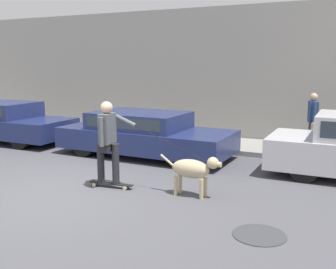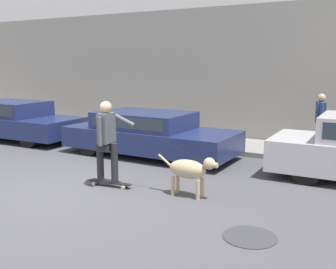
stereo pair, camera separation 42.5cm
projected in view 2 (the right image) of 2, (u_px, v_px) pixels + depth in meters
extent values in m
plane|color=#47474C|center=(64.00, 191.00, 7.38)|extent=(36.00, 36.00, 0.00)
cube|color=gray|center=(200.00, 74.00, 12.57)|extent=(32.00, 0.30, 4.08)
cube|color=gray|center=(185.00, 141.00, 11.94)|extent=(30.00, 1.90, 0.13)
cylinder|color=black|center=(65.00, 129.00, 12.53)|extent=(0.66, 0.20, 0.66)
cylinder|color=black|center=(29.00, 136.00, 11.22)|extent=(0.66, 0.20, 0.66)
cylinder|color=black|center=(6.00, 123.00, 13.79)|extent=(0.66, 0.20, 0.66)
cube|color=navy|center=(16.00, 125.00, 12.48)|extent=(4.42, 1.75, 0.55)
cube|color=navy|center=(11.00, 108.00, 12.47)|extent=(2.21, 1.57, 0.46)
cylinder|color=black|center=(212.00, 144.00, 10.21)|extent=(0.63, 0.22, 0.62)
cylinder|color=black|center=(184.00, 156.00, 8.86)|extent=(0.63, 0.22, 0.62)
cylinder|color=black|center=(125.00, 135.00, 11.58)|extent=(0.63, 0.22, 0.62)
cylinder|color=black|center=(89.00, 144.00, 10.23)|extent=(0.63, 0.22, 0.62)
cube|color=navy|center=(150.00, 139.00, 10.20)|extent=(4.57, 1.98, 0.53)
cube|color=navy|center=(144.00, 120.00, 10.20)|extent=(2.45, 1.72, 0.42)
cube|color=#28333D|center=(126.00, 123.00, 9.50)|extent=(2.10, 0.09, 0.27)
cylinder|color=black|center=(318.00, 155.00, 9.04)|extent=(0.61, 0.21, 0.61)
cylinder|color=black|center=(306.00, 169.00, 7.75)|extent=(0.61, 0.21, 0.61)
cylinder|color=tan|center=(202.00, 187.00, 7.04)|extent=(0.07, 0.07, 0.36)
cylinder|color=tan|center=(198.00, 190.00, 6.88)|extent=(0.07, 0.07, 0.36)
cylinder|color=tan|center=(178.00, 183.00, 7.28)|extent=(0.07, 0.07, 0.36)
cylinder|color=tan|center=(173.00, 186.00, 7.12)|extent=(0.07, 0.07, 0.36)
ellipsoid|color=tan|center=(188.00, 169.00, 7.02)|extent=(0.72, 0.36, 0.34)
sphere|color=tan|center=(209.00, 164.00, 6.79)|extent=(0.21, 0.21, 0.21)
cylinder|color=tan|center=(214.00, 165.00, 6.75)|extent=(0.12, 0.10, 0.09)
cylinder|color=tan|center=(165.00, 160.00, 7.23)|extent=(0.29, 0.05, 0.22)
cylinder|color=beige|center=(127.00, 186.00, 7.61)|extent=(0.07, 0.04, 0.07)
cylinder|color=beige|center=(123.00, 188.00, 7.47)|extent=(0.07, 0.04, 0.07)
cylinder|color=beige|center=(98.00, 182.00, 7.85)|extent=(0.07, 0.04, 0.07)
cylinder|color=beige|center=(93.00, 184.00, 7.72)|extent=(0.07, 0.04, 0.07)
cube|color=black|center=(110.00, 183.00, 7.66)|extent=(0.92, 0.21, 0.02)
cylinder|color=#232328|center=(115.00, 163.00, 7.54)|extent=(0.14, 0.14, 0.78)
cylinder|color=#232328|center=(100.00, 162.00, 7.66)|extent=(0.14, 0.14, 0.78)
cube|color=#232328|center=(107.00, 147.00, 7.55)|extent=(0.20, 0.32, 0.16)
cube|color=#4C5156|center=(106.00, 128.00, 7.48)|extent=(0.23, 0.41, 0.57)
sphere|color=tan|center=(106.00, 107.00, 7.41)|extent=(0.23, 0.23, 0.23)
cylinder|color=#4C5156|center=(100.00, 131.00, 7.27)|extent=(0.09, 0.09, 0.54)
cylinder|color=#4C5156|center=(123.00, 120.00, 7.55)|extent=(0.54, 0.10, 0.27)
cylinder|color=black|center=(170.00, 145.00, 7.12)|extent=(1.56, 0.05, 0.59)
cylinder|color=#28282D|center=(319.00, 138.00, 9.96)|extent=(0.15, 0.15, 0.75)
cylinder|color=#28282D|center=(318.00, 137.00, 10.12)|extent=(0.15, 0.15, 0.75)
cube|color=navy|center=(320.00, 113.00, 9.92)|extent=(0.30, 0.45, 0.55)
cylinder|color=navy|center=(322.00, 113.00, 9.68)|extent=(0.09, 0.09, 0.52)
cylinder|color=navy|center=(319.00, 111.00, 10.16)|extent=(0.09, 0.09, 0.52)
sphere|color=tan|center=(322.00, 98.00, 9.86)|extent=(0.21, 0.21, 0.21)
cube|color=tan|center=(321.00, 129.00, 9.75)|extent=(0.17, 0.33, 0.28)
cylinder|color=#38383D|center=(250.00, 237.00, 5.40)|extent=(0.75, 0.75, 0.01)
cylinder|color=gold|center=(95.00, 132.00, 12.00)|extent=(0.17, 0.17, 0.62)
sphere|color=gold|center=(94.00, 121.00, 11.94)|extent=(0.18, 0.18, 0.18)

